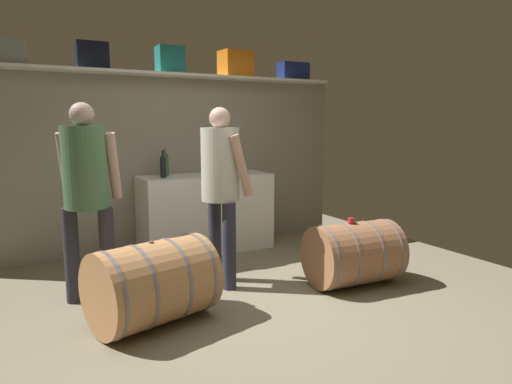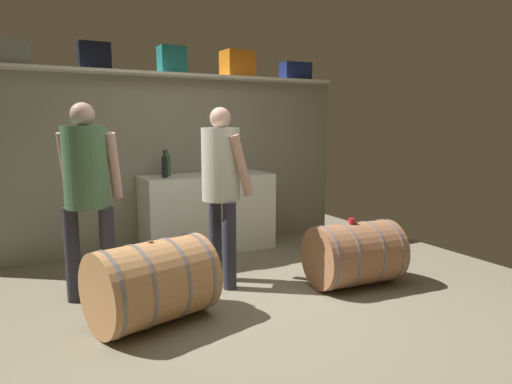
{
  "view_description": "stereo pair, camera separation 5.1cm",
  "coord_description": "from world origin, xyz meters",
  "px_view_note": "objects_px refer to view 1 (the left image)",
  "views": [
    {
      "loc": [
        -1.71,
        -3.12,
        1.54
      ],
      "look_at": [
        0.15,
        0.31,
        0.95
      ],
      "focal_mm": 31.78,
      "sensor_mm": 36.0,
      "label": 1
    },
    {
      "loc": [
        -1.67,
        -3.15,
        1.54
      ],
      "look_at": [
        0.15,
        0.31,
        0.95
      ],
      "focal_mm": 31.78,
      "sensor_mm": 36.0,
      "label": 2
    }
  ],
  "objects_px": {
    "wine_bottle_green": "(165,164)",
    "wine_barrel_far": "(153,283)",
    "toolcase_grey": "(5,52)",
    "winemaker_pouring": "(86,182)",
    "toolcase_black": "(92,56)",
    "wine_bottle_dark": "(163,166)",
    "toolcase_teal": "(170,60)",
    "tasting_cup": "(351,221)",
    "toolcase_navy": "(293,71)",
    "toolcase_orange": "(236,64)",
    "wine_glass": "(233,168)",
    "visitor_tasting": "(222,178)",
    "wine_barrel_near": "(354,254)",
    "wine_bottle_amber": "(228,162)",
    "work_cabinet": "(206,213)"
  },
  "relations": [
    {
      "from": "wine_bottle_green",
      "to": "wine_barrel_far",
      "type": "height_order",
      "value": "wine_bottle_green"
    },
    {
      "from": "toolcase_grey",
      "to": "winemaker_pouring",
      "type": "bearing_deg",
      "value": -66.83
    },
    {
      "from": "toolcase_black",
      "to": "wine_bottle_dark",
      "type": "xyz_separation_m",
      "value": [
        0.66,
        -0.29,
        -1.2
      ]
    },
    {
      "from": "toolcase_black",
      "to": "toolcase_teal",
      "type": "height_order",
      "value": "toolcase_teal"
    },
    {
      "from": "toolcase_black",
      "to": "tasting_cup",
      "type": "relative_size",
      "value": 5.71
    },
    {
      "from": "toolcase_navy",
      "to": "toolcase_black",
      "type": "bearing_deg",
      "value": -177.43
    },
    {
      "from": "toolcase_orange",
      "to": "wine_bottle_dark",
      "type": "height_order",
      "value": "toolcase_orange"
    },
    {
      "from": "wine_glass",
      "to": "visitor_tasting",
      "type": "height_order",
      "value": "visitor_tasting"
    },
    {
      "from": "wine_barrel_near",
      "to": "visitor_tasting",
      "type": "bearing_deg",
      "value": 155.82
    },
    {
      "from": "toolcase_grey",
      "to": "wine_bottle_dark",
      "type": "bearing_deg",
      "value": -9.96
    },
    {
      "from": "wine_bottle_dark",
      "to": "winemaker_pouring",
      "type": "distance_m",
      "value": 1.38
    },
    {
      "from": "wine_barrel_far",
      "to": "winemaker_pouring",
      "type": "xyz_separation_m",
      "value": [
        -0.35,
        0.68,
        0.73
      ]
    },
    {
      "from": "tasting_cup",
      "to": "winemaker_pouring",
      "type": "height_order",
      "value": "winemaker_pouring"
    },
    {
      "from": "toolcase_teal",
      "to": "visitor_tasting",
      "type": "xyz_separation_m",
      "value": [
        0.01,
        -1.41,
        -1.24
      ]
    },
    {
      "from": "wine_glass",
      "to": "tasting_cup",
      "type": "height_order",
      "value": "wine_glass"
    },
    {
      "from": "toolcase_orange",
      "to": "wine_glass",
      "type": "height_order",
      "value": "toolcase_orange"
    },
    {
      "from": "wine_bottle_amber",
      "to": "wine_barrel_near",
      "type": "distance_m",
      "value": 2.18
    },
    {
      "from": "toolcase_black",
      "to": "visitor_tasting",
      "type": "bearing_deg",
      "value": -58.87
    },
    {
      "from": "toolcase_orange",
      "to": "wine_barrel_near",
      "type": "relative_size",
      "value": 0.43
    },
    {
      "from": "wine_bottle_amber",
      "to": "wine_barrel_near",
      "type": "height_order",
      "value": "wine_bottle_amber"
    },
    {
      "from": "toolcase_grey",
      "to": "wine_bottle_amber",
      "type": "height_order",
      "value": "toolcase_grey"
    },
    {
      "from": "toolcase_grey",
      "to": "wine_barrel_near",
      "type": "xyz_separation_m",
      "value": [
        2.81,
        -2.02,
        -1.94
      ]
    },
    {
      "from": "tasting_cup",
      "to": "winemaker_pouring",
      "type": "distance_m",
      "value": 2.41
    },
    {
      "from": "work_cabinet",
      "to": "toolcase_black",
      "type": "bearing_deg",
      "value": 169.65
    },
    {
      "from": "toolcase_navy",
      "to": "visitor_tasting",
      "type": "bearing_deg",
      "value": -137.76
    },
    {
      "from": "toolcase_black",
      "to": "winemaker_pouring",
      "type": "height_order",
      "value": "toolcase_black"
    },
    {
      "from": "toolcase_teal",
      "to": "wine_bottle_dark",
      "type": "bearing_deg",
      "value": -126.41
    },
    {
      "from": "wine_bottle_green",
      "to": "visitor_tasting",
      "type": "xyz_separation_m",
      "value": [
        0.14,
        -1.29,
        -0.04
      ]
    },
    {
      "from": "wine_bottle_dark",
      "to": "tasting_cup",
      "type": "bearing_deg",
      "value": -53.55
    },
    {
      "from": "toolcase_teal",
      "to": "toolcase_orange",
      "type": "relative_size",
      "value": 0.82
    },
    {
      "from": "toolcase_orange",
      "to": "wine_bottle_amber",
      "type": "height_order",
      "value": "toolcase_orange"
    },
    {
      "from": "wine_bottle_green",
      "to": "wine_barrel_far",
      "type": "distance_m",
      "value": 2.1
    },
    {
      "from": "visitor_tasting",
      "to": "wine_barrel_near",
      "type": "bearing_deg",
      "value": 57.75
    },
    {
      "from": "toolcase_orange",
      "to": "wine_bottle_green",
      "type": "xyz_separation_m",
      "value": [
        -0.99,
        -0.13,
        -1.21
      ]
    },
    {
      "from": "toolcase_navy",
      "to": "wine_bottle_amber",
      "type": "height_order",
      "value": "toolcase_navy"
    },
    {
      "from": "wine_bottle_dark",
      "to": "winemaker_pouring",
      "type": "height_order",
      "value": "winemaker_pouring"
    },
    {
      "from": "toolcase_black",
      "to": "wine_bottle_amber",
      "type": "distance_m",
      "value": 2.01
    },
    {
      "from": "work_cabinet",
      "to": "wine_glass",
      "type": "height_order",
      "value": "wine_glass"
    },
    {
      "from": "toolcase_navy",
      "to": "wine_barrel_far",
      "type": "xyz_separation_m",
      "value": [
        -2.54,
        -1.96,
        -1.91
      ]
    },
    {
      "from": "wine_bottle_green",
      "to": "winemaker_pouring",
      "type": "relative_size",
      "value": 0.18
    },
    {
      "from": "toolcase_navy",
      "to": "toolcase_teal",
      "type": "bearing_deg",
      "value": -177.43
    },
    {
      "from": "toolcase_teal",
      "to": "wine_glass",
      "type": "xyz_separation_m",
      "value": [
        0.63,
        -0.36,
        -1.26
      ]
    },
    {
      "from": "work_cabinet",
      "to": "wine_bottle_dark",
      "type": "xyz_separation_m",
      "value": [
        -0.54,
        -0.07,
        0.6
      ]
    },
    {
      "from": "visitor_tasting",
      "to": "wine_bottle_amber",
      "type": "bearing_deg",
      "value": 149.25
    },
    {
      "from": "toolcase_grey",
      "to": "toolcase_orange",
      "type": "xyz_separation_m",
      "value": [
        2.55,
        0.0,
        0.04
      ]
    },
    {
      "from": "toolcase_orange",
      "to": "wine_bottle_green",
      "type": "bearing_deg",
      "value": -176.64
    },
    {
      "from": "wine_bottle_dark",
      "to": "wine_bottle_amber",
      "type": "xyz_separation_m",
      "value": [
        0.94,
        0.28,
        -0.01
      ]
    },
    {
      "from": "wine_bottle_dark",
      "to": "wine_glass",
      "type": "distance_m",
      "value": 0.85
    },
    {
      "from": "work_cabinet",
      "to": "wine_barrel_far",
      "type": "relative_size",
      "value": 1.53
    },
    {
      "from": "wine_barrel_far",
      "to": "winemaker_pouring",
      "type": "bearing_deg",
      "value": 102.33
    }
  ]
}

